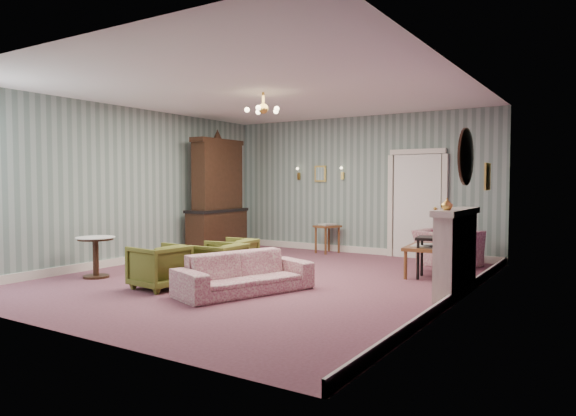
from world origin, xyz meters
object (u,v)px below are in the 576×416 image
Objects in this scene: fireplace at (456,252)px; pedestal_table at (96,257)px; olive_chair_b at (219,261)px; side_table_black at (431,258)px; wingback_chair at (448,242)px; dresser at (217,193)px; coffee_table at (426,261)px; olive_chair_a at (159,264)px; olive_chair_c at (232,255)px; sofa_chintz at (245,266)px.

fireplace is 5.45m from pedestal_table.
side_table_black is (2.57, 2.04, -0.01)m from olive_chair_b.
wingback_chair is 1.44m from side_table_black.
dresser reaches higher than olive_chair_b.
dresser is at bearing 175.94° from coffee_table.
dresser is (-2.20, 2.57, 0.95)m from olive_chair_b.
olive_chair_a is at bearing 73.29° from wingback_chair.
olive_chair_c is at bearing 36.79° from pedestal_table.
fireplace is (5.40, -1.50, -0.71)m from dresser.
olive_chair_c is 2.94m from dresser.
coffee_table is at bearing 123.59° from fireplace.
dresser is 4.90m from side_table_black.
pedestal_table is (-1.96, -0.68, -0.01)m from olive_chair_b.
fireplace is at bearing 18.78° from pedestal_table.
side_table_black is at bearing -8.13° from dresser.
olive_chair_a is 4.10m from fireplace.
fireplace is (3.20, 1.07, 0.24)m from olive_chair_b.
olive_chair_a is 1.04× the size of olive_chair_c.
sofa_chintz is 3.01m from side_table_black.
olive_chair_c is 1.02× the size of pedestal_table.
olive_chair_c is 3.48m from fireplace.
olive_chair_a is 3.87m from dresser.
olive_chair_a is 5.13m from wingback_chair.
olive_chair_c is 0.68× the size of coffee_table.
fireplace is at bearing -56.41° from coffee_table.
wingback_chair is 0.39× the size of dresser.
wingback_chair reaches higher than olive_chair_c.
olive_chair_c is at bearing -172.26° from fireplace.
fireplace reaches higher than olive_chair_b.
olive_chair_a is at bearing -133.78° from coffee_table.
side_table_black is at bearing 126.88° from olive_chair_b.
olive_chair_c reaches higher than side_table_black.
olive_chair_b is 0.36× the size of sofa_chintz.
pedestal_table is at bearing 117.76° from sofa_chintz.
olive_chair_b reaches higher than olive_chair_c.
dresser is at bearing 28.69° from wingback_chair.
olive_chair_a is 1.39m from olive_chair_c.
sofa_chintz reaches higher than coffee_table.
olive_chair_b is 3.38m from fireplace.
fireplace reaches higher than pedestal_table.
wingback_chair reaches higher than side_table_black.
sofa_chintz is 2.88× the size of pedestal_table.
olive_chair_a reaches higher than side_table_black.
sofa_chintz is (1.19, 0.43, 0.02)m from olive_chair_a.
fireplace reaches higher than side_table_black.
pedestal_table is at bearing -87.18° from olive_chair_a.
wingback_chair is 1.52× the size of pedestal_table.
pedestal_table is (-2.69, -0.35, -0.04)m from sofa_chintz.
olive_chair_b is 1.00× the size of olive_chair_c.
olive_chair_a reaches higher than pedestal_table.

